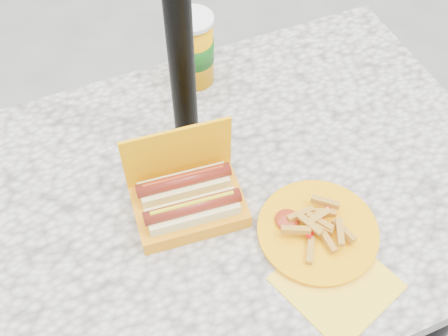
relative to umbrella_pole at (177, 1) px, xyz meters
name	(u,v)px	position (x,y,z in m)	size (l,w,h in m)	color
ground	(219,330)	(0.00, -0.16, -1.10)	(60.00, 60.00, 0.00)	slate
picnic_table	(216,221)	(0.00, -0.16, -0.46)	(1.20, 0.80, 0.75)	beige
umbrella_pole	(177,1)	(0.00, 0.00, 0.00)	(0.05, 0.05, 2.20)	black
hotdog_box	(188,199)	(-0.06, -0.18, -0.31)	(0.22, 0.16, 0.17)	#F49F00
fries_plate	(319,234)	(0.14, -0.33, -0.34)	(0.25, 0.33, 0.05)	yellow
soda_cup	(193,50)	(0.08, 0.16, -0.26)	(0.09, 0.09, 0.18)	#FFA300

